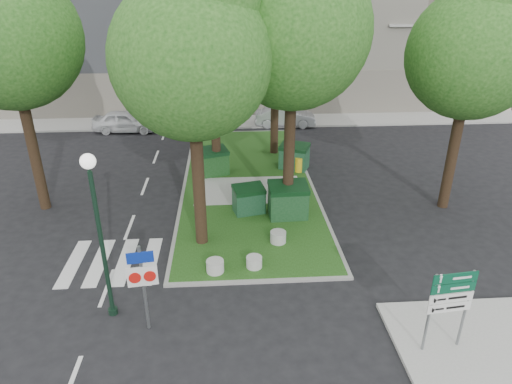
{
  "coord_description": "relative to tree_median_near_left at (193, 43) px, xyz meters",
  "views": [
    {
      "loc": [
        -0.42,
        -12.43,
        9.18
      ],
      "look_at": [
        0.57,
        2.76,
        2.0
      ],
      "focal_mm": 32.0,
      "sensor_mm": 36.0,
      "label": 1
    }
  ],
  "objects": [
    {
      "name": "dumpster_d",
      "position": [
        4.41,
        7.0,
        -6.55
      ],
      "size": [
        1.74,
        1.52,
        1.35
      ],
      "rotation": [
        0.0,
        0.0,
        -0.42
      ],
      "color": "#133F22",
      "rests_on": "median_island"
    },
    {
      "name": "sidewalk_corner",
      "position": [
        7.91,
        -6.06,
        -7.26
      ],
      "size": [
        5.0,
        4.0,
        0.12
      ],
      "primitive_type": "cube",
      "color": "#999993",
      "rests_on": "ground"
    },
    {
      "name": "building_sidewalk",
      "position": [
        1.41,
        15.94,
        -7.26
      ],
      "size": [
        42.0,
        3.0,
        0.12
      ],
      "primitive_type": "cube",
      "color": "#999993",
      "rests_on": "ground"
    },
    {
      "name": "tree_median_mid",
      "position": [
        0.5,
        6.5,
        -0.34
      ],
      "size": [
        4.8,
        4.8,
        9.99
      ],
      "color": "black",
      "rests_on": "ground"
    },
    {
      "name": "bollard_mid",
      "position": [
        1.78,
        -1.87,
        -7.0
      ],
      "size": [
        0.55,
        0.55,
        0.39
      ],
      "primitive_type": "cylinder",
      "color": "#AFAFAA",
      "rests_on": "median_island"
    },
    {
      "name": "median_kerb",
      "position": [
        1.91,
        5.44,
        -7.27
      ],
      "size": [
        6.3,
        16.3,
        0.1
      ],
      "primitive_type": "cube",
      "color": "gray",
      "rests_on": "ground"
    },
    {
      "name": "street_lamp",
      "position": [
        -2.6,
        -3.86,
        -4.1
      ],
      "size": [
        0.41,
        0.41,
        5.12
      ],
      "color": "black",
      "rests_on": "ground"
    },
    {
      "name": "car_silver",
      "position": [
        4.91,
        14.84,
        -6.65
      ],
      "size": [
        4.17,
        1.76,
        1.34
      ],
      "primitive_type": "imported",
      "rotation": [
        0.0,
        0.0,
        1.49
      ],
      "color": "#9FA2A6",
      "rests_on": "ground"
    },
    {
      "name": "dumpster_c",
      "position": [
        3.41,
        1.76,
        -6.48
      ],
      "size": [
        1.65,
        1.19,
        1.49
      ],
      "rotation": [
        0.0,
        0.0,
        0.04
      ],
      "color": "#103617",
      "rests_on": "median_island"
    },
    {
      "name": "median_island",
      "position": [
        1.91,
        5.44,
        -7.26
      ],
      "size": [
        6.0,
        16.0,
        0.12
      ],
      "primitive_type": "cube",
      "color": "#1F4012",
      "rests_on": "ground"
    },
    {
      "name": "traffic_sign_pole",
      "position": [
        -1.43,
        -4.56,
        -5.55
      ],
      "size": [
        0.83,
        0.16,
        2.76
      ],
      "rotation": [
        0.0,
        0.0,
        0.14
      ],
      "color": "slate",
      "rests_on": "ground"
    },
    {
      "name": "dumpster_a",
      "position": [
        0.21,
        6.51,
        -6.54
      ],
      "size": [
        1.74,
        1.47,
        1.38
      ],
      "rotation": [
        0.0,
        0.0,
        0.33
      ],
      "color": "#0F3910",
      "rests_on": "median_island"
    },
    {
      "name": "tree_median_near_left",
      "position": [
        0.0,
        0.0,
        0.0
      ],
      "size": [
        5.2,
        5.2,
        10.53
      ],
      "color": "black",
      "rests_on": "ground"
    },
    {
      "name": "car_white",
      "position": [
        -5.64,
        14.3,
        -6.62
      ],
      "size": [
        4.2,
        1.89,
        1.4
      ],
      "primitive_type": "imported",
      "rotation": [
        0.0,
        0.0,
        1.51
      ],
      "color": "silver",
      "rests_on": "ground"
    },
    {
      "name": "bollard_right",
      "position": [
        2.78,
        -0.29,
        -6.98
      ],
      "size": [
        0.6,
        0.6,
        0.43
      ],
      "primitive_type": "cylinder",
      "color": "#9FA09B",
      "rests_on": "median_island"
    },
    {
      "name": "dumpster_b",
      "position": [
        1.81,
        2.24,
        -6.62
      ],
      "size": [
        1.47,
        1.18,
        1.2
      ],
      "rotation": [
        0.0,
        0.0,
        0.24
      ],
      "color": "#10371E",
      "rests_on": "median_island"
    },
    {
      "name": "bollard_left",
      "position": [
        0.45,
        -2.06,
        -6.98
      ],
      "size": [
        0.6,
        0.6,
        0.43
      ],
      "primitive_type": "cylinder",
      "color": "#AEAFA9",
      "rests_on": "median_island"
    },
    {
      "name": "ground",
      "position": [
        1.41,
        -2.56,
        -7.32
      ],
      "size": [
        120.0,
        120.0,
        0.0
      ],
      "primitive_type": "plane",
      "color": "black",
      "rests_on": "ground"
    },
    {
      "name": "directional_sign",
      "position": [
        6.57,
        -5.95,
        -5.59
      ],
      "size": [
        1.2,
        0.19,
        2.42
      ],
      "rotation": [
        0.0,
        0.0,
        0.11
      ],
      "color": "slate",
      "rests_on": "sidewalk_corner"
    },
    {
      "name": "zebra_crossing",
      "position": [
        -2.34,
        -1.06,
        -7.31
      ],
      "size": [
        5.0,
        3.0,
        0.01
      ],
      "primitive_type": "cube",
      "color": "silver",
      "rests_on": "ground"
    },
    {
      "name": "tree_street_left",
      "position": [
        -7.0,
        3.5,
        0.33
      ],
      "size": [
        5.4,
        5.4,
        11.0
      ],
      "color": "black",
      "rests_on": "ground"
    },
    {
      "name": "tree_median_near_right",
      "position": [
        3.5,
        2.0,
        0.67
      ],
      "size": [
        5.6,
        5.6,
        11.46
      ],
      "color": "black",
      "rests_on": "ground"
    },
    {
      "name": "tree_street_right",
      "position": [
        10.5,
        2.5,
        -0.33
      ],
      "size": [
        5.0,
        5.0,
        10.06
      ],
      "color": "black",
      "rests_on": "ground"
    },
    {
      "name": "litter_bin",
      "position": [
        4.61,
        6.53,
        -6.81
      ],
      "size": [
        0.45,
        0.45,
        0.78
      ],
      "primitive_type": "cylinder",
      "color": "gold",
      "rests_on": "median_island"
    }
  ]
}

